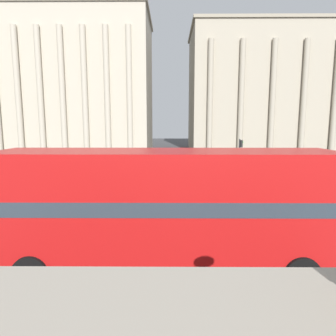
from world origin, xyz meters
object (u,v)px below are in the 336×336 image
object	(u,v)px
plaza_building_left	(77,85)
car_navy	(190,164)
plaza_building_right	(259,91)
traffic_light_mid	(275,164)
traffic_light_far	(240,151)
pedestrian_yellow	(146,183)
traffic_light_near	(177,184)
pedestrian_olive	(166,186)
double_decker_bus	(166,205)

from	to	relation	value
plaza_building_left	car_navy	distance (m)	32.10
plaza_building_right	traffic_light_mid	size ratio (longest dim) A/B	8.08
plaza_building_left	traffic_light_far	world-z (taller)	plaza_building_left
car_navy	pedestrian_yellow	xyz separation A→B (m)	(-3.80, -11.44, 0.21)
plaza_building_left	traffic_light_near	size ratio (longest dim) A/B	7.24
traffic_light_far	plaza_building_left	bearing A→B (deg)	131.89
plaza_building_right	traffic_light_mid	bearing A→B (deg)	-104.03
pedestrian_olive	traffic_light_near	bearing A→B (deg)	-159.13
plaza_building_left	car_navy	bearing A→B (deg)	-51.28
pedestrian_olive	pedestrian_yellow	distance (m)	2.09
traffic_light_near	pedestrian_olive	distance (m)	6.39
traffic_light_mid	traffic_light_far	size ratio (longest dim) A/B	0.93
traffic_light_mid	plaza_building_right	bearing A→B (deg)	75.97
traffic_light_near	pedestrian_yellow	size ratio (longest dim) A/B	2.31
traffic_light_near	pedestrian_olive	world-z (taller)	traffic_light_near
double_decker_bus	pedestrian_yellow	bearing A→B (deg)	90.64
car_navy	pedestrian_olive	size ratio (longest dim) A/B	2.40
traffic_light_near	traffic_light_mid	distance (m)	11.02
plaza_building_left	traffic_light_far	bearing A→B (deg)	-48.11
plaza_building_left	traffic_light_mid	xyz separation A→B (m)	(24.13, -34.29, -9.68)
car_navy	pedestrian_olive	xyz separation A→B (m)	(-2.41, -13.00, 0.31)
double_decker_bus	traffic_light_near	world-z (taller)	double_decker_bus
double_decker_bus	pedestrian_olive	xyz separation A→B (m)	(-0.17, 9.25, -1.28)
plaza_building_left	pedestrian_olive	distance (m)	41.46
plaza_building_left	plaza_building_right	bearing A→B (deg)	4.54
plaza_building_left	car_navy	size ratio (longest dim) A/B	6.32
pedestrian_olive	pedestrian_yellow	bearing A→B (deg)	57.02
traffic_light_mid	car_navy	bearing A→B (deg)	116.11
double_decker_bus	pedestrian_yellow	size ratio (longest dim) A/B	6.80
traffic_light_mid	pedestrian_olive	size ratio (longest dim) A/B	1.84
plaza_building_right	pedestrian_yellow	world-z (taller)	plaza_building_right
pedestrian_yellow	traffic_light_mid	bearing A→B (deg)	-11.15
plaza_building_right	traffic_light_near	size ratio (longest dim) A/B	7.09
plaza_building_left	plaza_building_right	world-z (taller)	plaza_building_left
double_decker_bus	traffic_light_mid	world-z (taller)	double_decker_bus
plaza_building_right	pedestrian_olive	world-z (taller)	plaza_building_right
traffic_light_mid	pedestrian_yellow	distance (m)	9.19
plaza_building_left	car_navy	xyz separation A→B (m)	(18.84, -23.50, -11.11)
double_decker_bus	car_navy	bearing A→B (deg)	76.66
traffic_light_far	car_navy	size ratio (longest dim) A/B	0.83
traffic_light_far	pedestrian_yellow	distance (m)	12.24
car_navy	traffic_light_mid	bearing A→B (deg)	59.46
traffic_light_mid	car_navy	size ratio (longest dim) A/B	0.77
traffic_light_mid	double_decker_bus	bearing A→B (deg)	-123.28
traffic_light_mid	pedestrian_olive	distance (m)	8.09
plaza_building_right	traffic_light_mid	xyz separation A→B (m)	(-9.23, -36.94, -8.91)
traffic_light_near	pedestrian_yellow	world-z (taller)	traffic_light_near
pedestrian_yellow	plaza_building_left	bearing A→B (deg)	98.03
pedestrian_yellow	car_navy	bearing A→B (deg)	56.36
traffic_light_far	pedestrian_olive	xyz separation A→B (m)	(-7.08, -10.30, -1.28)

